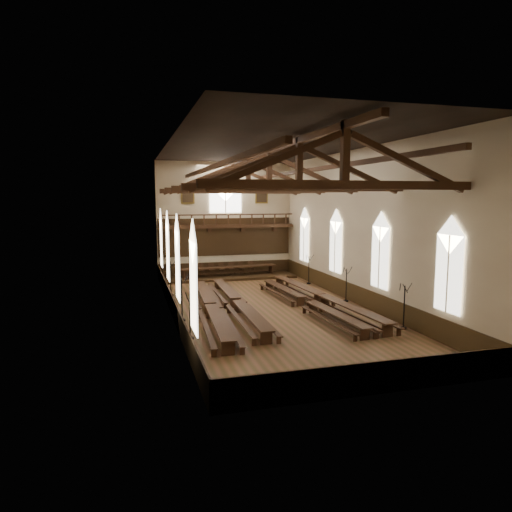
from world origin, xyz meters
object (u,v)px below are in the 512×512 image
Objects in this scene: high_table at (229,268)px; candelabrum_left_mid at (182,307)px; refectory_row_d at (321,297)px; candelabrum_left_far at (171,285)px; candelabrum_right_mid at (346,291)px; candelabrum_left_near at (190,325)px; candelabrum_right_near at (404,315)px; candelabrum_right_far at (309,275)px; dais at (229,277)px; refectory_row_b at (237,302)px; refectory_row_c at (306,302)px; refectory_row_a at (211,307)px.

high_table is 13.94m from candelabrum_left_mid.
candelabrum_left_far reaches higher than refectory_row_d.
candelabrum_right_mid is (11.10, 1.92, -0.11)m from candelabrum_left_mid.
candelabrum_left_near is at bearing -108.54° from high_table.
candelabrum_left_far is 12.16m from candelabrum_right_mid.
candelabrum_left_mid is at bearing -90.00° from candelabrum_left_far.
refectory_row_d is 12.15m from high_table.
candelabrum_left_far reaches higher than high_table.
refectory_row_d is 10.14m from candelabrum_left_near.
candelabrum_left_mid is (0.00, 3.45, 0.11)m from candelabrum_left_near.
candelabrum_left_near is 10.35m from candelabrum_left_far.
candelabrum_right_far is at bearing 90.00° from candelabrum_right_near.
candelabrum_left_near is at bearing -132.95° from candelabrum_right_far.
candelabrum_right_mid reaches higher than dais.
refectory_row_b is 5.25× the size of candelabrum_left_mid.
refectory_row_b is 6.02× the size of candelabrum_right_far.
refectory_row_d is 2.22m from candelabrum_right_mid.
refectory_row_c reaches higher than dais.
refectory_row_c is at bearing -113.17° from candelabrum_right_far.
refectory_row_a is at bearing -140.09° from candelabrum_right_far.
candelabrum_right_near is at bearing -46.29° from candelabrum_left_far.
refectory_row_a is 1.99m from refectory_row_b.
dais is (-3.54, 11.61, -0.46)m from refectory_row_d.
candelabrum_left_mid reaches higher than candelabrum_right_mid.
candelabrum_left_far is (-9.00, 5.68, 0.22)m from refectory_row_d.
refectory_row_a is at bearing -74.34° from candelabrum_left_far.
candelabrum_left_near is at bearing -90.00° from candelabrum_left_far.
high_table reaches higher than refectory_row_c.
candelabrum_right_far is (0.00, 6.55, 0.00)m from candelabrum_right_mid.
refectory_row_b is 9.83m from candelabrum_right_near.
refectory_row_c is at bearing 27.72° from candelabrum_left_near.
dais is (1.93, 11.29, -0.43)m from refectory_row_b.
candelabrum_right_far is at bearing 47.05° from candelabrum_left_near.
refectory_row_d is 6.29m from candelabrum_right_near.
candelabrum_right_near reaches higher than candelabrum_left_near.
dais is (-2.28, 12.21, -0.38)m from refectory_row_c.
refectory_row_d is 6.24× the size of candelabrum_right_far.
candelabrum_left_mid is at bearing -142.65° from candelabrum_right_far.
candelabrum_right_mid is at bearing 2.90° from refectory_row_b.
candelabrum_left_mid is (-5.46, -12.83, 0.72)m from dais.
candelabrum_right_mid is at bearing -90.00° from candelabrum_right_far.
candelabrum_left_far is (-3.53, 5.35, 0.25)m from refectory_row_b.
candelabrum_right_mid reaches higher than refectory_row_a.
refectory_row_b is 0.97× the size of refectory_row_d.
candelabrum_left_near is (-1.75, -4.10, 0.16)m from refectory_row_a.
refectory_row_d is (7.25, 0.56, 0.01)m from refectory_row_a.
candelabrum_right_near is at bearing -23.03° from candelabrum_left_mid.
refectory_row_d is at bearing -3.41° from refectory_row_b.
refectory_row_b reaches higher than dais.
refectory_row_c is 8.55m from candelabrum_right_far.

